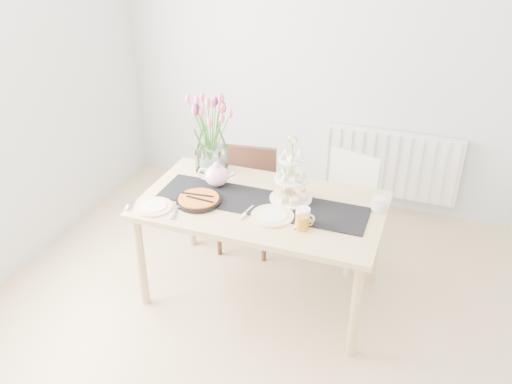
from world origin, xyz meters
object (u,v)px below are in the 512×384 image
(dining_table, at_px, (261,213))
(chair_white, at_px, (346,200))
(radiator, at_px, (389,164))
(chair_brown, at_px, (249,191))
(tulip_vase, at_px, (210,123))
(tart_tin, at_px, (199,200))
(plate_left, at_px, (154,207))
(cake_stand, at_px, (291,184))
(cream_jug, at_px, (378,204))
(plate_right, at_px, (272,216))
(teapot, at_px, (217,176))
(mug_white, at_px, (303,216))
(mug_orange, at_px, (302,223))

(dining_table, distance_m, chair_white, 0.85)
(radiator, height_order, chair_white, chair_white)
(chair_brown, height_order, tulip_vase, tulip_vase)
(tart_tin, xyz_separation_m, plate_left, (-0.25, -0.16, -0.01))
(cake_stand, bearing_deg, cream_jug, 7.19)
(chair_brown, height_order, plate_left, chair_brown)
(tulip_vase, bearing_deg, cake_stand, -19.27)
(tulip_vase, height_order, plate_left, tulip_vase)
(chair_white, bearing_deg, cake_stand, -97.79)
(tart_tin, bearing_deg, plate_right, -0.47)
(plate_left, bearing_deg, chair_brown, 70.24)
(radiator, relative_size, plate_left, 4.85)
(dining_table, relative_size, cake_stand, 3.87)
(cream_jug, bearing_deg, teapot, 159.00)
(chair_white, bearing_deg, mug_white, -81.38)
(plate_right, bearing_deg, chair_white, 69.32)
(teapot, bearing_deg, cream_jug, -0.09)
(chair_brown, relative_size, plate_left, 3.24)
(dining_table, height_order, cake_stand, cake_stand)
(plate_left, bearing_deg, mug_orange, 5.12)
(cream_jug, bearing_deg, plate_left, 174.68)
(radiator, height_order, tulip_vase, tulip_vase)
(teapot, height_order, cream_jug, teapot)
(chair_brown, relative_size, cake_stand, 1.94)
(dining_table, relative_size, tart_tin, 5.30)
(teapot, xyz_separation_m, cream_jug, (1.10, 0.06, -0.04))
(mug_white, bearing_deg, teapot, 169.08)
(radiator, bearing_deg, plate_right, -108.27)
(tulip_vase, distance_m, plate_right, 0.87)
(cake_stand, height_order, cream_jug, cake_stand)
(tulip_vase, xyz_separation_m, teapot, (0.14, -0.23, -0.28))
(chair_white, xyz_separation_m, mug_orange, (-0.11, -0.91, 0.32))
(radiator, xyz_separation_m, tart_tin, (-1.05, -1.63, 0.32))
(chair_brown, relative_size, teapot, 3.03)
(tulip_vase, relative_size, teapot, 2.51)
(tart_tin, bearing_deg, mug_orange, -5.87)
(chair_brown, relative_size, mug_orange, 8.78)
(tart_tin, relative_size, plate_right, 1.10)
(cream_jug, relative_size, mug_orange, 0.96)
(tart_tin, xyz_separation_m, mug_white, (0.72, -0.02, 0.04))
(chair_brown, xyz_separation_m, cake_stand, (0.49, -0.50, 0.41))
(chair_brown, bearing_deg, tulip_vase, -133.13)
(dining_table, relative_size, mug_orange, 17.55)
(mug_orange, bearing_deg, cake_stand, 97.40)
(chair_white, relative_size, teapot, 3.13)
(cream_jug, distance_m, plate_right, 0.69)
(plate_left, bearing_deg, chair_white, 42.79)
(chair_brown, bearing_deg, plate_right, -66.42)
(tart_tin, distance_m, mug_white, 0.72)
(radiator, bearing_deg, chair_brown, -137.45)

